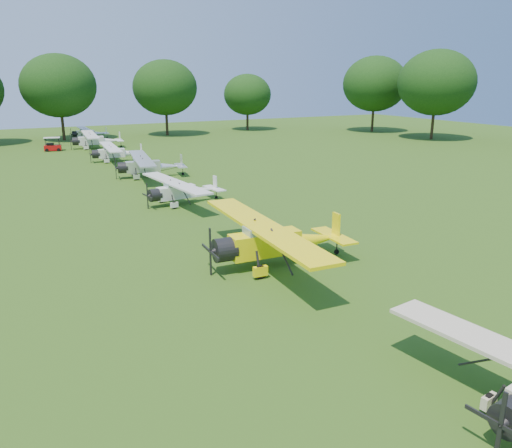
{
  "coord_description": "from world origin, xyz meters",
  "views": [
    {
      "loc": [
        -11.74,
        -26.04,
        9.26
      ],
      "look_at": [
        0.66,
        -2.26,
        1.4
      ],
      "focal_mm": 35.0,
      "sensor_mm": 36.0,
      "label": 1
    }
  ],
  "objects_px": {
    "aircraft_4": "(148,164)",
    "aircraft_3": "(182,189)",
    "aircraft_2": "(275,239)",
    "aircraft_5": "(115,152)",
    "aircraft_7": "(88,132)",
    "aircraft_6": "(95,139)",
    "golf_cart": "(52,146)"
  },
  "relations": [
    {
      "from": "aircraft_7",
      "to": "golf_cart",
      "type": "distance_m",
      "value": 13.5
    },
    {
      "from": "aircraft_6",
      "to": "golf_cart",
      "type": "relative_size",
      "value": 4.85
    },
    {
      "from": "aircraft_2",
      "to": "golf_cart",
      "type": "bearing_deg",
      "value": 99.26
    },
    {
      "from": "aircraft_4",
      "to": "aircraft_5",
      "type": "relative_size",
      "value": 1.1
    },
    {
      "from": "aircraft_3",
      "to": "aircraft_2",
      "type": "bearing_deg",
      "value": -96.83
    },
    {
      "from": "aircraft_5",
      "to": "aircraft_6",
      "type": "relative_size",
      "value": 0.89
    },
    {
      "from": "aircraft_5",
      "to": "golf_cart",
      "type": "relative_size",
      "value": 4.31
    },
    {
      "from": "aircraft_2",
      "to": "aircraft_5",
      "type": "relative_size",
      "value": 1.24
    },
    {
      "from": "aircraft_2",
      "to": "aircraft_3",
      "type": "distance_m",
      "value": 14.6
    },
    {
      "from": "aircraft_4",
      "to": "aircraft_3",
      "type": "bearing_deg",
      "value": -84.97
    },
    {
      "from": "aircraft_3",
      "to": "aircraft_6",
      "type": "height_order",
      "value": "aircraft_6"
    },
    {
      "from": "aircraft_5",
      "to": "aircraft_6",
      "type": "xyz_separation_m",
      "value": [
        -0.02,
        12.5,
        0.14
      ]
    },
    {
      "from": "aircraft_2",
      "to": "aircraft_7",
      "type": "xyz_separation_m",
      "value": [
        1.26,
        61.73,
        -0.35
      ]
    },
    {
      "from": "golf_cart",
      "to": "aircraft_5",
      "type": "bearing_deg",
      "value": -56.26
    },
    {
      "from": "aircraft_2",
      "to": "aircraft_4",
      "type": "height_order",
      "value": "aircraft_2"
    },
    {
      "from": "aircraft_5",
      "to": "aircraft_7",
      "type": "distance_m",
      "value": 24.29
    },
    {
      "from": "aircraft_2",
      "to": "aircraft_4",
      "type": "bearing_deg",
      "value": 91.26
    },
    {
      "from": "aircraft_6",
      "to": "golf_cart",
      "type": "xyz_separation_m",
      "value": [
        -5.51,
        0.02,
        -0.67
      ]
    },
    {
      "from": "aircraft_5",
      "to": "aircraft_7",
      "type": "bearing_deg",
      "value": 91.67
    },
    {
      "from": "aircraft_6",
      "to": "aircraft_4",
      "type": "bearing_deg",
      "value": -83.66
    },
    {
      "from": "aircraft_4",
      "to": "aircraft_7",
      "type": "distance_m",
      "value": 35.44
    },
    {
      "from": "aircraft_3",
      "to": "aircraft_7",
      "type": "bearing_deg",
      "value": 82.3
    },
    {
      "from": "aircraft_3",
      "to": "aircraft_4",
      "type": "distance_m",
      "value": 11.71
    },
    {
      "from": "aircraft_7",
      "to": "golf_cart",
      "type": "relative_size",
      "value": 4.0
    },
    {
      "from": "aircraft_2",
      "to": "aircraft_6",
      "type": "bearing_deg",
      "value": 92.97
    },
    {
      "from": "aircraft_4",
      "to": "aircraft_5",
      "type": "xyz_separation_m",
      "value": [
        -0.69,
        11.17,
        -0.11
      ]
    },
    {
      "from": "aircraft_4",
      "to": "aircraft_5",
      "type": "height_order",
      "value": "aircraft_4"
    },
    {
      "from": "aircraft_2",
      "to": "aircraft_5",
      "type": "height_order",
      "value": "aircraft_2"
    },
    {
      "from": "aircraft_5",
      "to": "aircraft_4",
      "type": "bearing_deg",
      "value": -82.19
    },
    {
      "from": "aircraft_3",
      "to": "aircraft_7",
      "type": "relative_size",
      "value": 1.07
    },
    {
      "from": "aircraft_4",
      "to": "aircraft_5",
      "type": "bearing_deg",
      "value": 102.17
    },
    {
      "from": "aircraft_2",
      "to": "golf_cart",
      "type": "xyz_separation_m",
      "value": [
        -5.36,
        49.98,
        -0.81
      ]
    }
  ]
}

